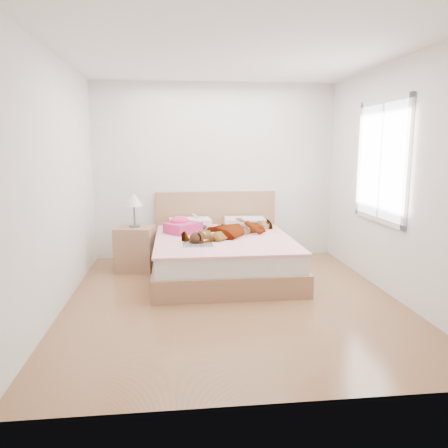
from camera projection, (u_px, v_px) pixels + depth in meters
name	position (u px, v px, depth m)	size (l,w,h in m)	color
ground	(233.00, 300.00, 4.82)	(4.00, 4.00, 0.00)	#4E2F18
woman	(234.00, 227.00, 5.80)	(0.58, 1.54, 0.21)	white
hair	(190.00, 226.00, 6.18)	(0.47, 0.58, 0.09)	black
phone	(195.00, 216.00, 6.11)	(0.05, 0.11, 0.01)	silver
room_shell	(381.00, 161.00, 5.05)	(4.00, 4.00, 4.00)	white
bed	(222.00, 253.00, 5.78)	(1.80, 2.08, 1.00)	brown
towel	(182.00, 226.00, 5.94)	(0.55, 0.55, 0.23)	#D33981
magazine	(198.00, 245.00, 5.19)	(0.40, 0.27, 0.02)	white
coffee_mug	(214.00, 236.00, 5.47)	(0.13, 0.10, 0.09)	white
plush_toy	(197.00, 238.00, 5.26)	(0.24, 0.29, 0.15)	black
nightstand	(135.00, 245.00, 5.93)	(0.56, 0.52, 1.06)	brown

